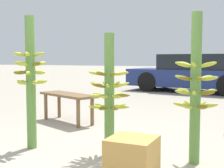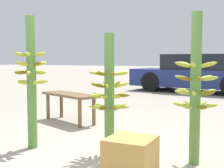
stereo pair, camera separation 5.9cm
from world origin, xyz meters
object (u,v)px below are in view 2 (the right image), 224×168
object	(u,v)px
parked_car	(198,74)
produce_crate	(131,160)
market_bench	(70,98)
banana_stalk_center	(109,94)
banana_stalk_left	(31,79)
banana_stalk_right	(195,88)

from	to	relation	value
parked_car	produce_crate	world-z (taller)	parked_car
parked_car	produce_crate	distance (m)	8.00
market_bench	produce_crate	xyz separation A→B (m)	(1.96, -1.97, -0.21)
banana_stalk_center	parked_car	size ratio (longest dim) A/B	0.32
banana_stalk_left	market_bench	xyz separation A→B (m)	(-0.45, 1.50, -0.43)
banana_stalk_center	produce_crate	size ratio (longest dim) A/B	3.43
market_bench	produce_crate	world-z (taller)	market_bench
market_bench	banana_stalk_center	bearing A→B (deg)	-21.37
banana_stalk_left	parked_car	size ratio (longest dim) A/B	0.37
banana_stalk_right	banana_stalk_left	bearing A→B (deg)	-171.98
banana_stalk_center	produce_crate	world-z (taller)	banana_stalk_center
banana_stalk_center	parked_car	bearing A→B (deg)	92.97
banana_stalk_center	market_bench	world-z (taller)	banana_stalk_center
market_bench	parked_car	world-z (taller)	parked_car
banana_stalk_left	banana_stalk_right	distance (m)	1.93
banana_stalk_right	produce_crate	world-z (taller)	banana_stalk_right
banana_stalk_center	parked_car	world-z (taller)	banana_stalk_center
banana_stalk_center	banana_stalk_right	bearing A→B (deg)	7.40
banana_stalk_center	banana_stalk_left	bearing A→B (deg)	-171.39
banana_stalk_left	parked_car	distance (m)	7.50
produce_crate	banana_stalk_left	bearing A→B (deg)	162.62
market_bench	parked_car	distance (m)	6.07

